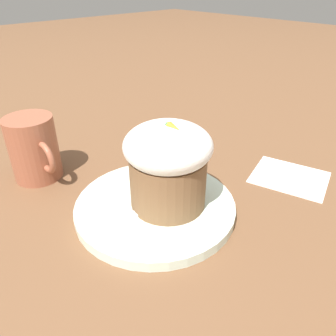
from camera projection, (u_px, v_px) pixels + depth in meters
ground_plane at (155, 211)px, 0.44m from camera, size 4.00×4.00×0.00m
dessert_plate at (155, 207)px, 0.44m from camera, size 0.21×0.21×0.01m
carrot_cake at (168, 164)px, 0.41m from camera, size 0.11×0.11×0.12m
spoon at (154, 211)px, 0.42m from camera, size 0.08×0.12×0.01m
coffee_cup at (34, 149)px, 0.49m from camera, size 0.10×0.07×0.10m
paper_napkin at (290, 177)px, 0.52m from camera, size 0.13×0.12×0.00m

